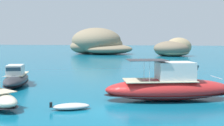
{
  "coord_description": "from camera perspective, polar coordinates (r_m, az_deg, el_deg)",
  "views": [
    {
      "loc": [
        3.45,
        -18.83,
        4.97
      ],
      "look_at": [
        -3.77,
        17.66,
        1.78
      ],
      "focal_mm": 45.04,
      "sensor_mm": 36.0,
      "label": 1
    }
  ],
  "objects": [
    {
      "name": "ground_plane",
      "position": [
        19.78,
        0.8,
        -9.64
      ],
      "size": [
        400.0,
        400.0,
        0.0
      ],
      "primitive_type": "plane",
      "color": "#0C5B7A"
    },
    {
      "name": "motorboat_red",
      "position": [
        23.45,
        11.49,
        -4.82
      ],
      "size": [
        11.02,
        5.94,
        3.3
      ],
      "color": "red",
      "rests_on": "ground"
    },
    {
      "name": "motorboat_charcoal",
      "position": [
        31.66,
        -18.86,
        -3.01
      ],
      "size": [
        4.73,
        7.97,
        2.26
      ],
      "color": "#2D2D33",
      "rests_on": "ground"
    },
    {
      "name": "islet_large",
      "position": [
        93.45,
        -2.87,
        3.99
      ],
      "size": [
        26.34,
        23.19,
        8.7
      ],
      "color": "#84755B",
      "rests_on": "ground"
    },
    {
      "name": "dinghy_tender",
      "position": [
        20.24,
        -8.32,
        -8.7
      ],
      "size": [
        2.83,
        2.04,
        0.58
      ],
      "color": "#B2B2B2",
      "rests_on": "ground"
    },
    {
      "name": "islet_small",
      "position": [
        83.63,
        12.16,
        2.82
      ],
      "size": [
        12.9,
        11.59,
        5.38
      ],
      "color": "#756651",
      "rests_on": "ground"
    }
  ]
}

